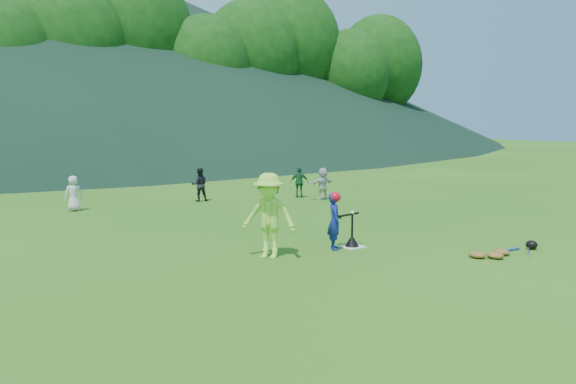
# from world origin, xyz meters

# --- Properties ---
(ground) EXTENTS (120.00, 120.00, 0.00)m
(ground) POSITION_xyz_m (0.00, 0.00, 0.00)
(ground) COLOR #255B15
(ground) RESTS_ON ground
(home_plate) EXTENTS (0.45, 0.45, 0.02)m
(home_plate) POSITION_xyz_m (0.00, 0.00, 0.01)
(home_plate) COLOR silver
(home_plate) RESTS_ON ground
(baseball) EXTENTS (0.08, 0.08, 0.08)m
(baseball) POSITION_xyz_m (0.00, 0.00, 0.74)
(baseball) COLOR white
(baseball) RESTS_ON batting_tee
(batter_child) EXTENTS (0.44, 0.51, 1.17)m
(batter_child) POSITION_xyz_m (-0.44, 0.04, 0.59)
(batter_child) COLOR navy
(batter_child) RESTS_ON ground
(adult_coach) EXTENTS (1.15, 1.21, 1.65)m
(adult_coach) POSITION_xyz_m (-1.94, 0.15, 0.83)
(adult_coach) COLOR #9FE342
(adult_coach) RESTS_ON ground
(fielder_a) EXTENTS (0.54, 0.37, 1.05)m
(fielder_a) POSITION_xyz_m (-3.89, 8.11, 0.52)
(fielder_a) COLOR silver
(fielder_a) RESTS_ON ground
(fielder_b) EXTENTS (0.63, 0.55, 1.10)m
(fielder_b) POSITION_xyz_m (0.04, 7.96, 0.55)
(fielder_b) COLOR black
(fielder_b) RESTS_ON ground
(fielder_c) EXTENTS (0.65, 0.58, 1.06)m
(fielder_c) POSITION_xyz_m (3.31, 6.93, 0.53)
(fielder_c) COLOR #1A5731
(fielder_c) RESTS_ON ground
(fielder_d) EXTENTS (1.02, 0.39, 1.08)m
(fielder_d) POSITION_xyz_m (3.67, 6.09, 0.54)
(fielder_d) COLOR silver
(fielder_d) RESTS_ON ground
(batting_tee) EXTENTS (0.30, 0.30, 0.68)m
(batting_tee) POSITION_xyz_m (0.00, 0.00, 0.13)
(batting_tee) COLOR black
(batting_tee) RESTS_ON home_plate
(batter_gear) EXTENTS (0.73, 0.26, 0.53)m
(batter_gear) POSITION_xyz_m (-0.41, 0.04, 1.06)
(batter_gear) COLOR red
(batter_gear) RESTS_ON ground
(equipment_pile) EXTENTS (1.80, 0.71, 0.19)m
(equipment_pile) POSITION_xyz_m (2.06, -2.16, 0.07)
(equipment_pile) COLOR olive
(equipment_pile) RESTS_ON ground
(outfield_fence) EXTENTS (70.07, 0.08, 1.33)m
(outfield_fence) POSITION_xyz_m (0.00, 28.00, 0.70)
(outfield_fence) COLOR gray
(outfield_fence) RESTS_ON ground
(tree_line) EXTENTS (70.04, 11.40, 14.82)m
(tree_line) POSITION_xyz_m (0.20, 33.83, 8.21)
(tree_line) COLOR #382314
(tree_line) RESTS_ON ground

